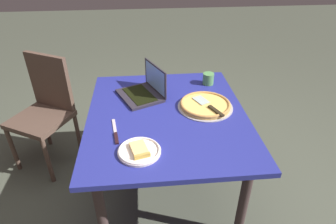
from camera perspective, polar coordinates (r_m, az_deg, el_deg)
ground_plane at (r=2.29m, az=-0.16°, el=-15.20°), size 12.00×12.00×0.00m
dining_table at (r=1.88m, az=-0.18°, el=-2.54°), size 1.17×1.00×0.70m
laptop at (r=2.02m, az=-4.72°, el=4.27°), size 0.38×0.36×0.21m
pizza_plate at (r=1.53m, az=-5.69°, el=-7.64°), size 0.23×0.23×0.04m
pizza_tray at (r=1.90m, az=7.39°, el=1.40°), size 0.36×0.36×0.04m
table_knife at (r=1.68m, az=-10.32°, el=-4.20°), size 0.25×0.06×0.01m
drink_cup at (r=2.20m, az=7.97°, el=6.56°), size 0.08×0.08×0.09m
chair_near at (r=2.48m, az=-23.09°, el=1.03°), size 0.54×0.54×0.90m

